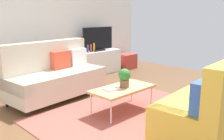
{
  "coord_description": "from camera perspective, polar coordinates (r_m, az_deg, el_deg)",
  "views": [
    {
      "loc": [
        -3.0,
        -2.6,
        1.61
      ],
      "look_at": [
        0.04,
        0.45,
        0.65
      ],
      "focal_mm": 39.99,
      "sensor_mm": 36.0,
      "label": 1
    }
  ],
  "objects": [
    {
      "name": "ground_plane",
      "position": [
        4.28,
        3.9,
        -9.53
      ],
      "size": [
        7.68,
        7.68,
        0.0
      ],
      "primitive_type": "plane",
      "color": "brown"
    },
    {
      "name": "wall_far",
      "position": [
        6.18,
        -16.17,
        10.61
      ],
      "size": [
        6.4,
        0.12,
        2.9
      ],
      "primitive_type": "cube",
      "color": "white",
      "rests_on": "ground_plane"
    },
    {
      "name": "area_rug",
      "position": [
        4.14,
        3.97,
        -10.24
      ],
      "size": [
        2.9,
        2.2,
        0.01
      ],
      "primitive_type": "cube",
      "color": "#9E4C42",
      "rests_on": "ground_plane"
    },
    {
      "name": "couch_beige",
      "position": [
        4.98,
        -12.81,
        -1.24
      ],
      "size": [
        1.97,
        1.0,
        1.1
      ],
      "rotation": [
        0.0,
        0.0,
        3.23
      ],
      "color": "beige",
      "rests_on": "ground_plane"
    },
    {
      "name": "couch_green",
      "position": [
        3.67,
        22.41,
        -7.02
      ],
      "size": [
        1.96,
        0.98,
        1.1
      ],
      "rotation": [
        0.0,
        0.0,
        0.07
      ],
      "color": "gold",
      "rests_on": "ground_plane"
    },
    {
      "name": "coffee_table",
      "position": [
        4.17,
        2.43,
        -4.41
      ],
      "size": [
        1.1,
        0.56,
        0.42
      ],
      "color": "tan",
      "rests_on": "ground_plane"
    },
    {
      "name": "tv_console",
      "position": [
        6.89,
        -3.27,
        1.77
      ],
      "size": [
        1.4,
        0.44,
        0.64
      ],
      "primitive_type": "cube",
      "color": "silver",
      "rests_on": "ground_plane"
    },
    {
      "name": "tv",
      "position": [
        6.78,
        -3.23,
        7.0
      ],
      "size": [
        1.0,
        0.2,
        0.64
      ],
      "color": "black",
      "rests_on": "tv_console"
    },
    {
      "name": "storage_trunk",
      "position": [
        7.6,
        3.44,
        2.03
      ],
      "size": [
        0.52,
        0.4,
        0.44
      ],
      "primitive_type": "cube",
      "color": "#B2382D",
      "rests_on": "ground_plane"
    },
    {
      "name": "potted_plant",
      "position": [
        4.13,
        2.87,
        -1.66
      ],
      "size": [
        0.21,
        0.21,
        0.32
      ],
      "color": "brown",
      "rests_on": "coffee_table"
    },
    {
      "name": "table_book_0",
      "position": [
        4.05,
        -0.14,
        -4.31
      ],
      "size": [
        0.27,
        0.22,
        0.03
      ],
      "primitive_type": "cube",
      "rotation": [
        0.0,
        0.0,
        -0.17
      ],
      "color": "silver",
      "rests_on": "coffee_table"
    },
    {
      "name": "vase_0",
      "position": [
        6.5,
        -7.44,
        4.62
      ],
      "size": [
        0.14,
        0.14,
        0.16
      ],
      "primitive_type": "cylinder",
      "color": "#B24C4C",
      "rests_on": "tv_console"
    },
    {
      "name": "bottle_0",
      "position": [
        6.55,
        -5.58,
        4.91
      ],
      "size": [
        0.05,
        0.05,
        0.2
      ],
      "primitive_type": "cylinder",
      "color": "#3359B2",
      "rests_on": "tv_console"
    },
    {
      "name": "bottle_1",
      "position": [
        6.61,
        -4.88,
        5.02
      ],
      "size": [
        0.06,
        0.06,
        0.21
      ],
      "primitive_type": "cylinder",
      "color": "red",
      "rests_on": "tv_console"
    },
    {
      "name": "bottle_2",
      "position": [
        6.68,
        -4.15,
        5.21
      ],
      "size": [
        0.05,
        0.05,
        0.23
      ],
      "primitive_type": "cylinder",
      "color": "gold",
      "rests_on": "tv_console"
    }
  ]
}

